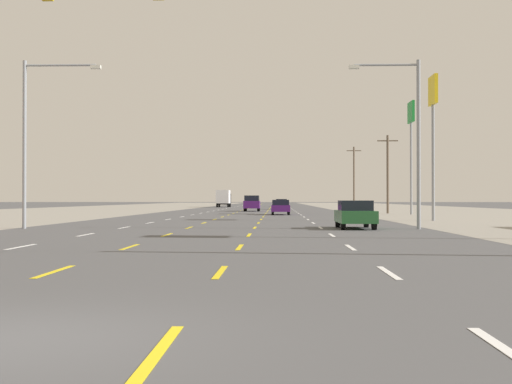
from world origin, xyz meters
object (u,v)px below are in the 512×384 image
Objects in this scene: sedan_inner_right_near at (281,207)px; hatchback_inner_right_farther at (280,203)px; suv_center_turn_mid at (252,203)px; hatchback_inner_right_midfar at (281,204)px; pole_sign_right_row_2 at (411,126)px; pole_sign_right_row_1 at (433,110)px; streetlight_left_row_0 at (33,130)px; box_truck_far_left_far at (224,197)px; streetlight_right_row_0 at (411,131)px; sedan_far_right_nearest at (355,214)px.

hatchback_inner_right_farther is (0.32, 68.30, 0.03)m from sedan_inner_right_near.
suv_center_turn_mid is at bearing -94.51° from hatchback_inner_right_farther.
pole_sign_right_row_2 reaches higher than hatchback_inner_right_midfar.
pole_sign_right_row_1 is 1.18× the size of streetlight_left_row_0.
streetlight_right_row_0 is (17.00, -96.30, 3.17)m from box_truck_far_left_far.
hatchback_inner_right_farther is 0.35× the size of pole_sign_right_row_2.
hatchback_inner_right_farther is (-3.37, 100.15, 0.03)m from sedan_far_right_nearest.
sedan_inner_right_near is at bearing -173.19° from pole_sign_right_row_2.
suv_center_turn_mid is 1.26× the size of hatchback_inner_right_midfar.
pole_sign_right_row_1 is (6.99, 13.24, 7.07)m from sedan_far_right_nearest.
streetlight_left_row_0 is at bearing -101.27° from hatchback_inner_right_midfar.
sedan_far_right_nearest is at bearing -81.55° from box_truck_far_left_far.
sedan_inner_right_near is at bearing 96.62° from sedan_far_right_nearest.
suv_center_turn_mid reaches higher than hatchback_inner_right_midfar.
streetlight_left_row_0 is (-26.01, -34.03, -3.67)m from pole_sign_right_row_2.
hatchback_inner_right_midfar is 34.08m from hatchback_inner_right_farther.
sedan_far_right_nearest is at bearing 167.38° from streetlight_right_row_0.
pole_sign_right_row_2 is at bearing 83.43° from pole_sign_right_row_1.
hatchback_inner_right_midfar is at bearing 92.95° from sedan_far_right_nearest.
hatchback_inner_right_farther is 87.81m from pole_sign_right_row_1.
hatchback_inner_right_farther is at bearing 89.94° from hatchback_inner_right_midfar.
hatchback_inner_right_midfar is 54.30m from pole_sign_right_row_1.
hatchback_inner_right_farther reaches higher than sedan_far_right_nearest.
pole_sign_right_row_1 is at bearing -69.61° from suv_center_turn_mid.
suv_center_turn_mid is 25.67m from pole_sign_right_row_2.
pole_sign_right_row_2 is at bearing 74.42° from sedan_far_right_nearest.
box_truck_far_left_far reaches higher than hatchback_inner_right_midfar.
hatchback_inner_right_farther is 0.45× the size of streetlight_right_row_0.
hatchback_inner_right_midfar is at bearing 101.14° from pole_sign_right_row_1.
sedan_far_right_nearest is 0.62× the size of box_truck_far_left_far.
sedan_far_right_nearest is at bearing -82.02° from suv_center_turn_mid.
suv_center_turn_mid is 1.26× the size of hatchback_inner_right_farther.
sedan_far_right_nearest is 0.44× the size of pole_sign_right_row_1.
streetlight_right_row_0 is (6.19, -66.70, 4.23)m from hatchback_inner_right_midfar.
pole_sign_right_row_1 reaches higher than sedan_inner_right_near.
hatchback_inner_right_midfar is 35.96m from pole_sign_right_row_2.
pole_sign_right_row_1 is at bearing 30.34° from streetlight_left_row_0.
pole_sign_right_row_2 is (2.32, 20.16, 0.95)m from pole_sign_right_row_1.
suv_center_turn_mid is at bearing 110.39° from pole_sign_right_row_1.
hatchback_inner_right_midfar is 67.12m from streetlight_right_row_0.
pole_sign_right_row_2 reaches higher than box_truck_far_left_far.
hatchback_inner_right_midfar is 31.53m from box_truck_far_left_far.
hatchback_inner_right_midfar is at bearing 95.30° from streetlight_right_row_0.
suv_center_turn_mid is 15.11m from hatchback_inner_right_midfar.
pole_sign_right_row_2 reaches higher than pole_sign_right_row_1.
suv_center_turn_mid is at bearing 97.98° from sedan_far_right_nearest.
suv_center_turn_mid is 0.56× the size of streetlight_left_row_0.
sedan_far_right_nearest is at bearing -117.83° from pole_sign_right_row_1.
suv_center_turn_mid is 53.18m from streetlight_right_row_0.
pole_sign_right_row_2 is at bearing -79.24° from hatchback_inner_right_farther.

